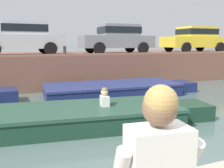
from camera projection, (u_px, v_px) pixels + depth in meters
The scene contains 9 objects.
ground_plane at pixel (101, 119), 6.98m from camera, with size 400.00×400.00×0.00m, color #4C605B.
far_quay_wall at pixel (55, 67), 13.78m from camera, with size 60.00×6.00×1.55m, color brown.
far_wall_coping at pixel (65, 55), 11.01m from camera, with size 60.00×0.24×0.08m, color #925F4C.
boat_moored_central_navy at pixel (118, 89), 10.20m from camera, with size 6.47×2.43×0.50m.
motorboat_passing at pixel (84, 117), 6.38m from camera, with size 6.69×2.59×0.99m.
car_left_inner_silver at pixel (22, 37), 11.80m from camera, with size 3.93×2.05×1.54m.
car_centre_grey at pixel (117, 38), 13.59m from camera, with size 3.99×2.01×1.54m.
car_right_inner_yellow at pixel (195, 38), 15.54m from camera, with size 4.00×2.08×1.54m.
mooring_bollard_mid at pixel (65, 50), 11.09m from camera, with size 0.15×0.15×0.44m.
Camera 1 is at (-2.22, -1.79, 2.12)m, focal length 40.00 mm.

